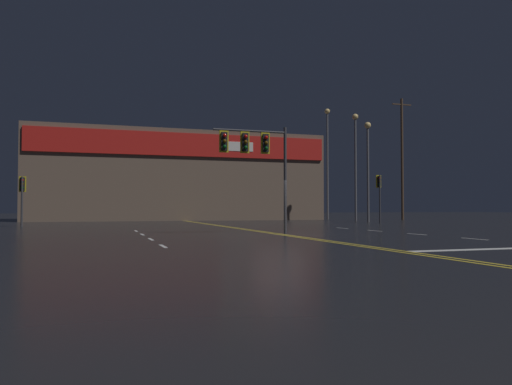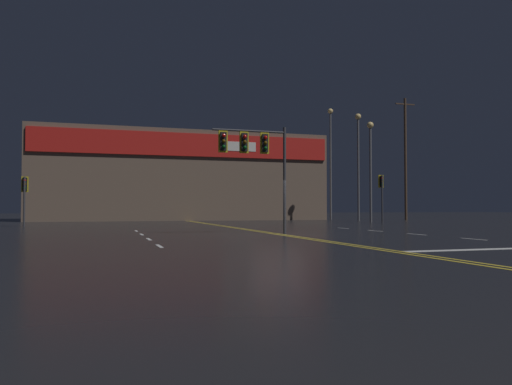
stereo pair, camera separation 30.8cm
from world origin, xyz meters
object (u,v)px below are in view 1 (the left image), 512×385
object	(u,v)px
streetlight_median_approach	(368,157)
streetlight_far_left	(327,151)
traffic_signal_corner_northeast	(379,188)
traffic_signal_corner_northwest	(22,190)
traffic_signal_median	(254,150)
streetlight_near_left	(355,153)

from	to	relation	value
streetlight_median_approach	streetlight_far_left	xyz separation A→B (m)	(1.27, 10.34, 1.75)
traffic_signal_corner_northeast	traffic_signal_corner_northwest	bearing A→B (deg)	178.72
traffic_signal_median	streetlight_median_approach	xyz separation A→B (m)	(15.12, 15.48, 1.65)
streetlight_far_left	traffic_signal_corner_northwest	bearing A→B (deg)	-154.53
streetlight_far_left	streetlight_median_approach	bearing A→B (deg)	-96.98
streetlight_near_left	streetlight_median_approach	world-z (taller)	streetlight_near_left
streetlight_median_approach	traffic_signal_median	bearing A→B (deg)	-134.33
traffic_signal_corner_northwest	traffic_signal_corner_northeast	bearing A→B (deg)	-1.28
traffic_signal_corner_northeast	streetlight_near_left	bearing A→B (deg)	74.86
traffic_signal_corner_northeast	streetlight_far_left	world-z (taller)	streetlight_far_left
traffic_signal_corner_northeast	traffic_signal_median	bearing A→B (deg)	-139.44
traffic_signal_median	traffic_signal_corner_northwest	bearing A→B (deg)	132.11
traffic_signal_median	streetlight_far_left	size ratio (longest dim) A/B	0.43
traffic_signal_corner_northwest	streetlight_median_approach	distance (m)	26.85
streetlight_near_left	streetlight_far_left	size ratio (longest dim) A/B	0.85
traffic_signal_median	traffic_signal_corner_northeast	distance (m)	18.52
traffic_signal_corner_northwest	streetlight_far_left	bearing A→B (deg)	25.47
traffic_signal_corner_northeast	streetlight_median_approach	xyz separation A→B (m)	(1.07, 3.46, 2.76)
streetlight_near_left	streetlight_median_approach	distance (m)	3.81
streetlight_near_left	streetlight_far_left	world-z (taller)	streetlight_far_left
traffic_signal_median	traffic_signal_corner_northwest	world-z (taller)	traffic_signal_median
traffic_signal_median	traffic_signal_corner_northeast	xyz separation A→B (m)	(14.05, 12.02, -1.12)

